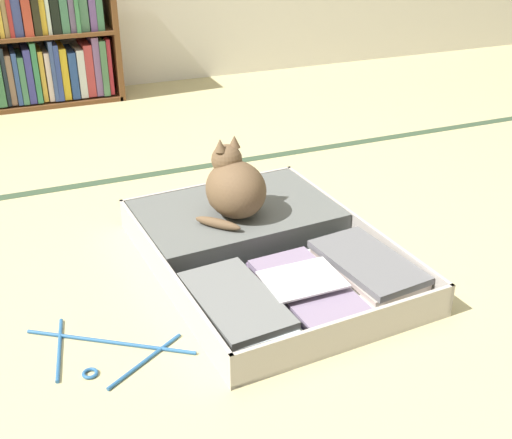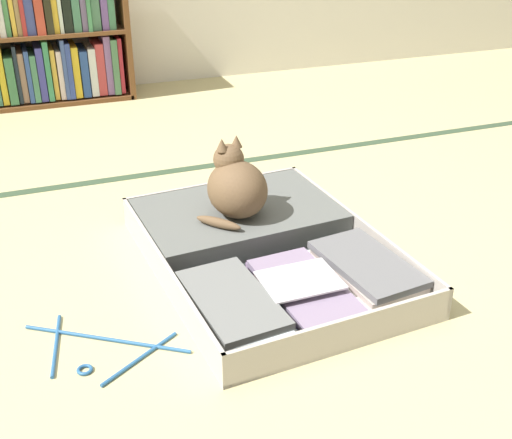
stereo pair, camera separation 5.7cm
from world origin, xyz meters
name	(u,v)px [view 1 (the left image)]	position (x,y,z in m)	size (l,w,h in m)	color
ground_plane	(252,298)	(0.00, 0.00, 0.00)	(10.00, 10.00, 0.00)	tan
tatami_border	(163,173)	(0.00, 1.02, 0.00)	(4.80, 0.05, 0.00)	#344A33
open_suitcase	(261,247)	(0.11, 0.19, 0.05)	(0.75, 1.00, 0.11)	#BEB4AA
black_cat	(233,187)	(0.07, 0.34, 0.21)	(0.27, 0.26, 0.27)	brown
clothes_hanger	(104,352)	(-0.45, -0.09, 0.01)	(0.40, 0.34, 0.01)	#285C93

